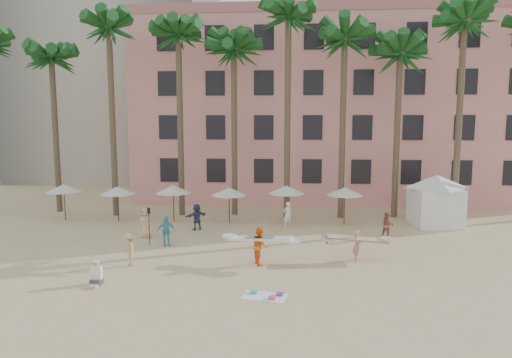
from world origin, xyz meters
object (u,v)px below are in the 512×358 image
object	(u,v)px
pink_hotel	(331,112)
carrier_white	(260,244)
carrier_yellow	(357,243)
cabana	(436,196)

from	to	relation	value
pink_hotel	carrier_white	xyz separation A→B (m)	(-5.19, -22.48, -6.99)
carrier_yellow	cabana	bearing A→B (deg)	52.76
cabana	carrier_yellow	world-z (taller)	cabana
cabana	carrier_white	size ratio (longest dim) A/B	1.45
pink_hotel	carrier_yellow	xyz separation A→B (m)	(-0.25, -21.49, -7.06)
pink_hotel	carrier_white	world-z (taller)	pink_hotel
carrier_yellow	pink_hotel	bearing A→B (deg)	89.34
pink_hotel	carrier_white	size ratio (longest dim) A/B	10.41
carrier_yellow	carrier_white	size ratio (longest dim) A/B	0.94
pink_hotel	carrier_white	distance (m)	24.11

